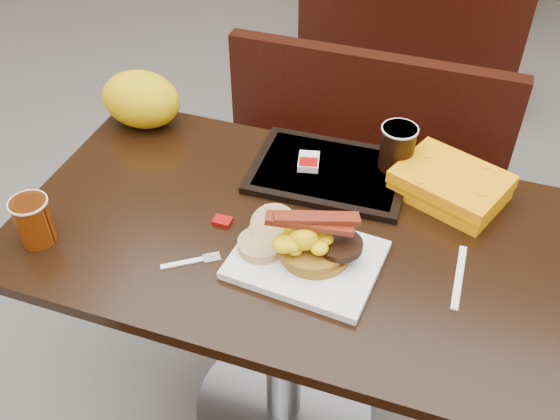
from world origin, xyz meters
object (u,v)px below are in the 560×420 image
(bench_far_s, at_px, (413,28))
(pancake_stack, at_px, (315,249))
(table_near, at_px, (284,333))
(coffee_cup_near, at_px, (34,221))
(platter, at_px, (306,260))
(knife, at_px, (459,277))
(paper_bag, at_px, (141,99))
(tray, at_px, (329,172))
(bench_near_n, at_px, (350,178))
(clamshell, at_px, (450,185))
(hashbrown_sleeve_left, at_px, (309,162))
(fork, at_px, (182,263))
(coffee_cup_far, at_px, (397,148))

(bench_far_s, xyz_separation_m, pancake_stack, (0.09, -1.97, 0.42))
(table_near, distance_m, coffee_cup_near, 0.69)
(platter, height_order, pancake_stack, pancake_stack)
(knife, xyz_separation_m, paper_bag, (-0.88, 0.29, 0.07))
(platter, height_order, tray, same)
(bench_near_n, distance_m, clamshell, 0.71)
(platter, height_order, hashbrown_sleeve_left, hashbrown_sleeve_left)
(bench_far_s, height_order, hashbrown_sleeve_left, hashbrown_sleeve_left)
(platter, xyz_separation_m, coffee_cup_near, (-0.57, -0.12, 0.04))
(coffee_cup_near, distance_m, hashbrown_sleeve_left, 0.64)
(tray, bearing_deg, fork, -120.35)
(pancake_stack, relative_size, clamshell, 0.62)
(pancake_stack, distance_m, hashbrown_sleeve_left, 0.31)
(tray, bearing_deg, clamshell, 1.29)
(coffee_cup_near, distance_m, clamshell, 0.93)
(knife, height_order, tray, tray)
(pancake_stack, height_order, coffee_cup_far, coffee_cup_far)
(platter, bearing_deg, bench_far_s, 97.12)
(hashbrown_sleeve_left, bearing_deg, bench_near_n, 75.74)
(bench_near_n, height_order, pancake_stack, pancake_stack)
(bench_near_n, xyz_separation_m, pancake_stack, (0.09, -0.77, 0.42))
(paper_bag, bearing_deg, bench_near_n, 41.04)
(table_near, bearing_deg, hashbrown_sleeve_left, 93.37)
(coffee_cup_far, bearing_deg, tray, -157.10)
(coffee_cup_far, bearing_deg, clamshell, -18.24)
(table_near, bearing_deg, pancake_stack, -37.87)
(bench_near_n, height_order, tray, tray)
(fork, bearing_deg, hashbrown_sleeve_left, 33.43)
(paper_bag, bearing_deg, table_near, -28.83)
(bench_near_n, relative_size, pancake_stack, 6.70)
(bench_near_n, height_order, bench_far_s, same)
(knife, distance_m, hashbrown_sleeve_left, 0.46)
(knife, xyz_separation_m, tray, (-0.34, 0.24, 0.01))
(bench_near_n, relative_size, clamshell, 4.15)
(table_near, bearing_deg, coffee_cup_near, -157.41)
(bench_near_n, xyz_separation_m, knife, (0.38, -0.72, 0.39))
(tray, xyz_separation_m, paper_bag, (-0.53, 0.05, 0.07))
(knife, distance_m, clamshell, 0.26)
(bench_near_n, height_order, hashbrown_sleeve_left, hashbrown_sleeve_left)
(coffee_cup_near, distance_m, coffee_cup_far, 0.84)
(pancake_stack, bearing_deg, bench_far_s, 92.61)
(table_near, distance_m, bench_near_n, 0.70)
(table_near, height_order, coffee_cup_near, coffee_cup_near)
(table_near, height_order, bench_far_s, table_near)
(pancake_stack, bearing_deg, coffee_cup_far, 74.34)
(bench_near_n, xyz_separation_m, paper_bag, (-0.49, -0.43, 0.46))
(platter, bearing_deg, hashbrown_sleeve_left, 111.30)
(table_near, distance_m, coffee_cup_far, 0.56)
(bench_near_n, relative_size, hashbrown_sleeve_left, 14.84)
(bench_far_s, bearing_deg, platter, -87.81)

